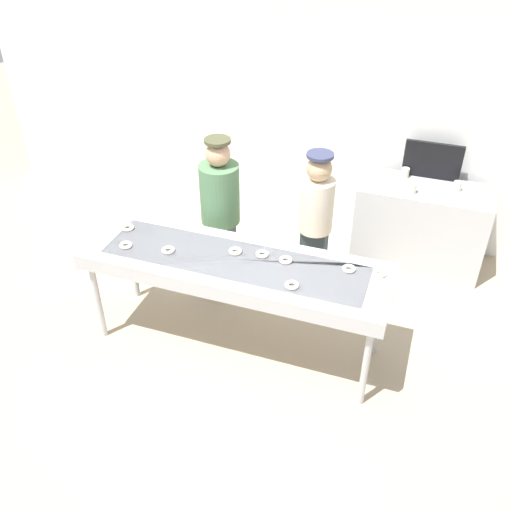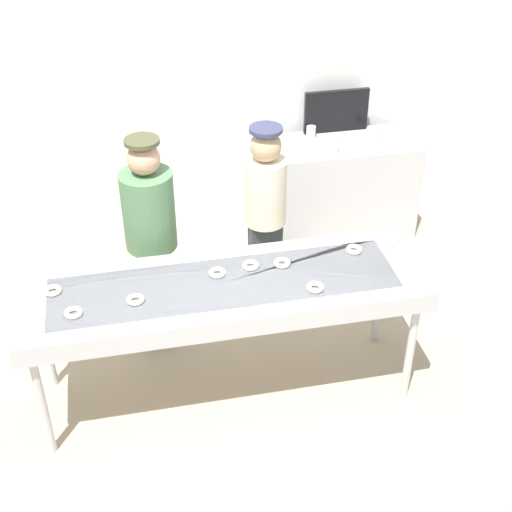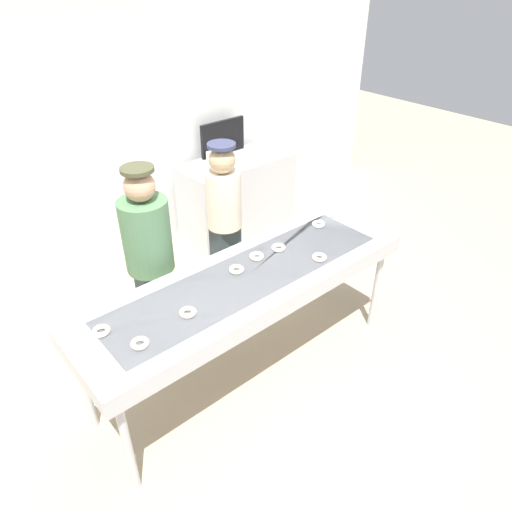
% 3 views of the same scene
% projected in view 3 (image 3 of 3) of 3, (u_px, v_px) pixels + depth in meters
% --- Properties ---
extents(ground_plane, '(16.00, 16.00, 0.00)m').
position_uv_depth(ground_plane, '(249.00, 368.00, 3.93)').
color(ground_plane, tan).
extents(back_wall, '(8.00, 0.12, 2.89)m').
position_uv_depth(back_wall, '(96.00, 130.00, 4.61)').
color(back_wall, white).
rests_on(back_wall, ground).
extents(fryer_conveyor, '(2.62, 0.78, 0.95)m').
position_uv_depth(fryer_conveyor, '(248.00, 284.00, 3.46)').
color(fryer_conveyor, '#B7BABF').
rests_on(fryer_conveyor, ground).
extents(sugar_donut_0, '(0.12, 0.12, 0.03)m').
position_uv_depth(sugar_donut_0, '(188.00, 312.00, 3.05)').
color(sugar_donut_0, '#FEE5D0').
rests_on(sugar_donut_0, fryer_conveyor).
extents(sugar_donut_1, '(0.14, 0.14, 0.03)m').
position_uv_depth(sugar_donut_1, '(236.00, 269.00, 3.45)').
color(sugar_donut_1, '#EFEBC7').
rests_on(sugar_donut_1, fryer_conveyor).
extents(sugar_donut_2, '(0.12, 0.12, 0.03)m').
position_uv_depth(sugar_donut_2, '(257.00, 256.00, 3.60)').
color(sugar_donut_2, white).
rests_on(sugar_donut_2, fryer_conveyor).
extents(sugar_donut_3, '(0.16, 0.16, 0.03)m').
position_uv_depth(sugar_donut_3, '(140.00, 343.00, 2.81)').
color(sugar_donut_3, '#F7E6C9').
rests_on(sugar_donut_3, fryer_conveyor).
extents(sugar_donut_4, '(0.13, 0.13, 0.03)m').
position_uv_depth(sugar_donut_4, '(101.00, 331.00, 2.90)').
color(sugar_donut_4, '#F0E4C4').
rests_on(sugar_donut_4, fryer_conveyor).
extents(sugar_donut_5, '(0.15, 0.15, 0.03)m').
position_uv_depth(sugar_donut_5, '(278.00, 248.00, 3.70)').
color(sugar_donut_5, '#F4E1C9').
rests_on(sugar_donut_5, fryer_conveyor).
extents(sugar_donut_6, '(0.13, 0.13, 0.03)m').
position_uv_depth(sugar_donut_6, '(335.00, 214.00, 4.17)').
color(sugar_donut_6, '#F5EBC6').
rests_on(sugar_donut_6, fryer_conveyor).
extents(sugar_donut_7, '(0.14, 0.14, 0.03)m').
position_uv_depth(sugar_donut_7, '(318.00, 224.00, 4.02)').
color(sugar_donut_7, white).
rests_on(sugar_donut_7, fryer_conveyor).
extents(sugar_donut_8, '(0.15, 0.15, 0.03)m').
position_uv_depth(sugar_donut_8, '(319.00, 257.00, 3.59)').
color(sugar_donut_8, white).
rests_on(sugar_donut_8, fryer_conveyor).
extents(worker_baker, '(0.31, 0.31, 1.58)m').
position_uv_depth(worker_baker, '(224.00, 218.00, 4.27)').
color(worker_baker, '#283338').
rests_on(worker_baker, ground).
extents(worker_assistant, '(0.37, 0.37, 1.67)m').
position_uv_depth(worker_assistant, '(149.00, 254.00, 3.61)').
color(worker_assistant, '#2E3D41').
rests_on(worker_assistant, ground).
extents(prep_counter, '(1.34, 0.59, 0.92)m').
position_uv_depth(prep_counter, '(237.00, 196.00, 5.62)').
color(prep_counter, '#B7BABF').
rests_on(prep_counter, ground).
extents(paper_cup_0, '(0.08, 0.08, 0.10)m').
position_uv_depth(paper_cup_0, '(236.00, 162.00, 5.17)').
color(paper_cup_0, beige).
rests_on(paper_cup_0, prep_counter).
extents(paper_cup_1, '(0.08, 0.08, 0.10)m').
position_uv_depth(paper_cup_1, '(210.00, 156.00, 5.32)').
color(paper_cup_1, beige).
rests_on(paper_cup_1, prep_counter).
extents(paper_cup_2, '(0.08, 0.08, 0.10)m').
position_uv_depth(paper_cup_2, '(253.00, 148.00, 5.52)').
color(paper_cup_2, beige).
rests_on(paper_cup_2, prep_counter).
extents(menu_display, '(0.59, 0.04, 0.39)m').
position_uv_depth(menu_display, '(223.00, 137.00, 5.42)').
color(menu_display, black).
rests_on(menu_display, prep_counter).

